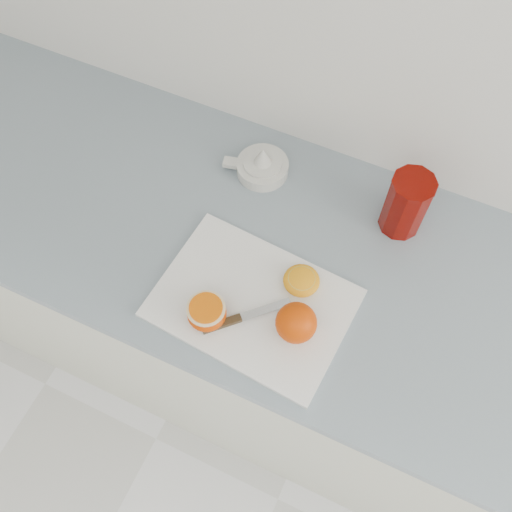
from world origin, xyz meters
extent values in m
cube|color=silver|center=(0.00, 2.00, 1.35)|extent=(4.00, 0.04, 2.70)
cube|color=silver|center=(-0.21, 1.70, 0.43)|extent=(2.53, 0.60, 0.86)
cube|color=gray|center=(-0.21, 1.70, 0.88)|extent=(2.60, 0.64, 0.03)
cube|color=white|center=(-0.19, 1.56, 0.90)|extent=(0.41, 0.30, 0.01)
sphere|color=#E43B03|center=(-0.09, 1.53, 0.94)|extent=(0.08, 0.08, 0.08)
ellipsoid|color=#E43B03|center=(-0.25, 1.49, 0.92)|extent=(0.08, 0.08, 0.04)
cylinder|color=beige|center=(-0.25, 1.49, 0.95)|extent=(0.08, 0.08, 0.00)
cylinder|color=#E24500|center=(-0.25, 1.49, 0.95)|extent=(0.07, 0.07, 0.00)
ellipsoid|color=orange|center=(-0.11, 1.63, 0.92)|extent=(0.08, 0.08, 0.03)
cylinder|color=gold|center=(-0.11, 1.63, 0.93)|extent=(0.06, 0.06, 0.00)
cube|color=#42321A|center=(-0.22, 1.48, 0.91)|extent=(0.07, 0.07, 0.01)
cube|color=#B7B7BC|center=(-0.15, 1.55, 0.91)|extent=(0.09, 0.09, 0.00)
cylinder|color=#B7B7BC|center=(-0.22, 1.48, 0.91)|extent=(0.00, 0.00, 0.01)
cylinder|color=white|center=(-0.31, 1.87, 0.91)|extent=(0.12, 0.12, 0.03)
cylinder|color=white|center=(-0.31, 1.87, 0.92)|extent=(0.09, 0.09, 0.01)
cone|color=white|center=(-0.31, 1.87, 0.95)|extent=(0.04, 0.04, 0.04)
cube|color=white|center=(-0.38, 1.85, 0.91)|extent=(0.04, 0.03, 0.01)
ellipsoid|color=#E95213|center=(-0.30, 1.87, 0.93)|extent=(0.01, 0.01, 0.00)
ellipsoid|color=#E95213|center=(-0.32, 1.88, 0.93)|extent=(0.01, 0.01, 0.00)
ellipsoid|color=#E95213|center=(-0.31, 1.86, 0.93)|extent=(0.01, 0.01, 0.00)
ellipsoid|color=#E95213|center=(-0.30, 1.88, 0.93)|extent=(0.01, 0.01, 0.00)
cylinder|color=#6A0600|center=(0.02, 1.87, 0.96)|extent=(0.09, 0.09, 0.15)
cylinder|color=orange|center=(0.02, 1.87, 0.91)|extent=(0.08, 0.08, 0.03)
cylinder|color=#6A0600|center=(0.02, 1.87, 1.04)|extent=(0.09, 0.09, 0.00)
camera|label=1|loc=(0.02, 1.13, 1.96)|focal=40.00mm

